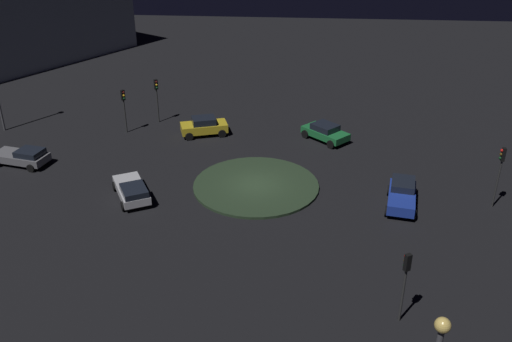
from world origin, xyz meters
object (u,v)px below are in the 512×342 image
car_blue (402,195)px  car_silver (132,190)px  car_green (325,132)px  car_grey (23,156)px  car_yellow (204,126)px  traffic_light_northwest_near (124,102)px  traffic_light_east (501,166)px  traffic_light_northwest (157,92)px  traffic_light_southeast (405,274)px

car_blue → car_silver: car_blue is taller
car_green → car_grey: bearing=-120.7°
car_yellow → car_silver: size_ratio=0.94×
car_silver → car_green: size_ratio=1.08×
car_blue → car_silver: 18.28m
car_blue → traffic_light_northwest_near: (-22.04, 10.76, 1.96)m
car_grey → traffic_light_east: (34.23, -3.57, 2.38)m
car_yellow → traffic_light_northwest: (-4.61, 2.58, 2.04)m
traffic_light_northwest_near → traffic_light_east: traffic_light_east is taller
car_silver → car_green: 17.51m
traffic_light_northwest_near → traffic_light_southeast: bearing=-11.0°
car_yellow → traffic_light_southeast: 25.98m
car_green → traffic_light_northwest: bearing=-147.3°
car_green → traffic_light_east: (10.88, -10.20, 2.32)m
traffic_light_southeast → traffic_light_northwest_near: (-20.27, 22.13, -0.07)m
traffic_light_east → car_blue: bearing=8.3°
car_silver → car_green: (13.46, 11.20, 0.05)m
car_silver → traffic_light_southeast: traffic_light_southeast is taller
traffic_light_southeast → traffic_light_northwest: bearing=4.3°
car_blue → car_silver: bearing=-77.5°
car_silver → traffic_light_northwest: traffic_light_northwest is taller
car_blue → car_green: 11.56m
car_blue → traffic_light_northwest: 23.98m
traffic_light_east → car_silver: bearing=7.8°
car_grey → car_yellow: (12.95, 6.90, 0.13)m
car_grey → traffic_light_east: 34.50m
traffic_light_southeast → car_yellow: bearing=-0.6°
traffic_light_northwest → traffic_light_east: size_ratio=0.93×
car_grey → traffic_light_northwest_near: (6.12, 6.88, 2.07)m
traffic_light_southeast → traffic_light_east: 14.06m
traffic_light_southeast → car_grey: bearing=28.1°
traffic_light_east → car_grey: bearing=-0.5°
car_green → car_blue: bearing=-22.0°
car_blue → traffic_light_southeast: size_ratio=1.07×
car_blue → traffic_light_northwest_near: bearing=-105.7°
car_grey → traffic_light_east: size_ratio=1.04×
car_blue → traffic_light_east: bearing=103.2°
car_blue → traffic_light_northwest: traffic_light_northwest is taller
car_yellow → traffic_light_northwest: traffic_light_northwest is taller
traffic_light_northwest → traffic_light_east: traffic_light_east is taller
car_grey → car_blue: bearing=-175.9°
car_silver → car_green: car_green is taller
car_grey → car_green: (23.35, 6.64, 0.06)m
car_grey → traffic_light_northwest: bearing=-119.4°
car_green → traffic_light_northwest_near: bearing=-137.4°
car_yellow → traffic_light_northwest: size_ratio=1.06×
traffic_light_southeast → car_silver: bearing=25.2°
traffic_light_southeast → traffic_light_east: traffic_light_east is taller
traffic_light_east → traffic_light_northwest: bearing=-21.3°
car_grey → traffic_light_northwest: 12.81m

